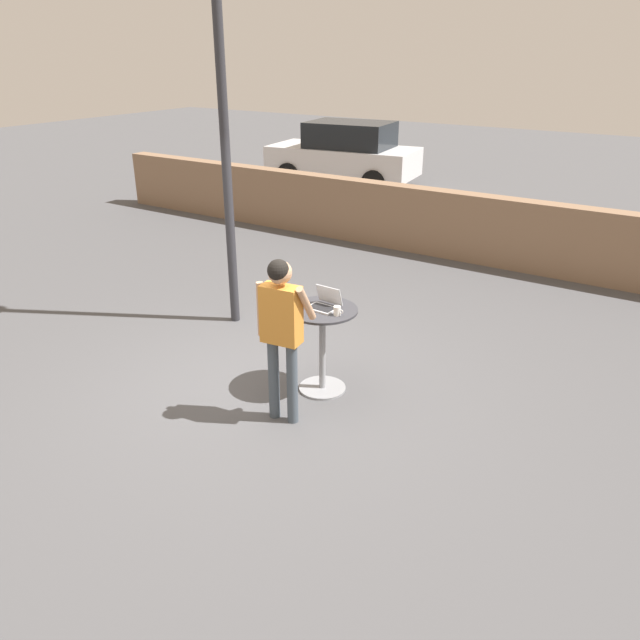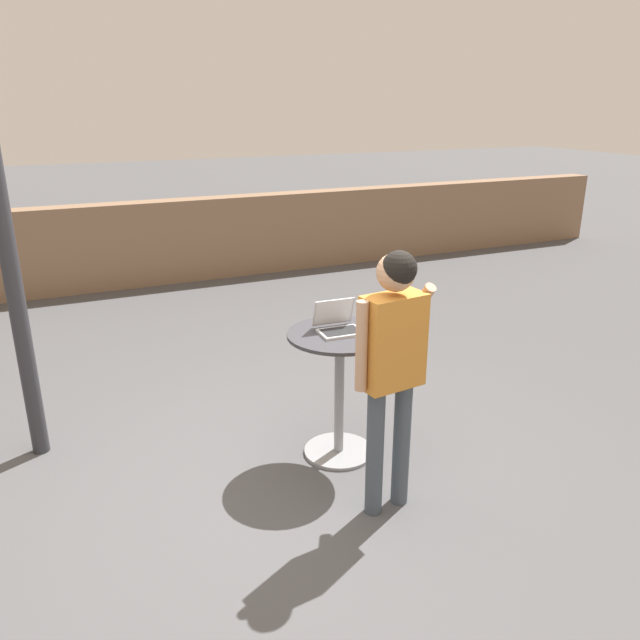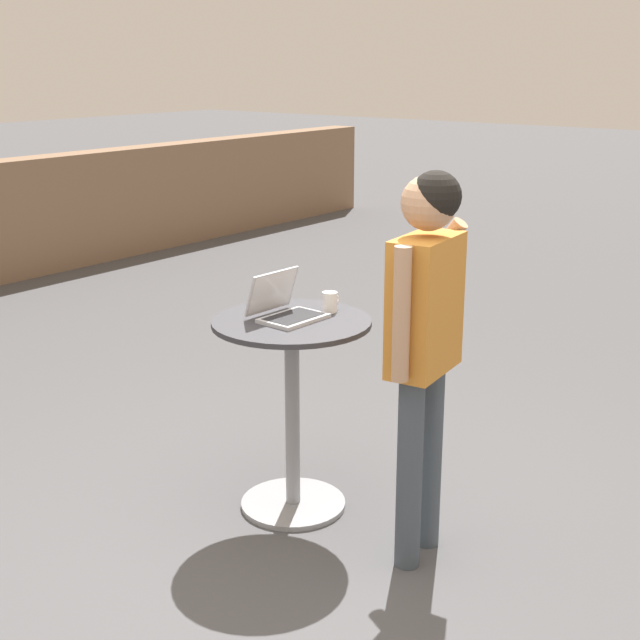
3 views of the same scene
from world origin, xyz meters
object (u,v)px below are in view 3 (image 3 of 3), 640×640
at_px(standing_person, 425,321).
at_px(coffee_mug, 330,302).
at_px(cafe_table, 292,389).
at_px(laptop, 285,308).

bearing_deg(standing_person, coffee_mug, 71.29).
xyz_separation_m(coffee_mug, standing_person, (-0.22, -0.66, 0.08)).
distance_m(cafe_table, standing_person, 0.86).
xyz_separation_m(cafe_table, coffee_mug, (0.22, -0.06, 0.39)).
xyz_separation_m(cafe_table, laptop, (0.00, 0.04, 0.39)).
distance_m(laptop, coffee_mug, 0.24).
height_order(cafe_table, standing_person, standing_person).
bearing_deg(cafe_table, coffee_mug, -15.32).
height_order(laptop, standing_person, standing_person).
height_order(cafe_table, laptop, laptop).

